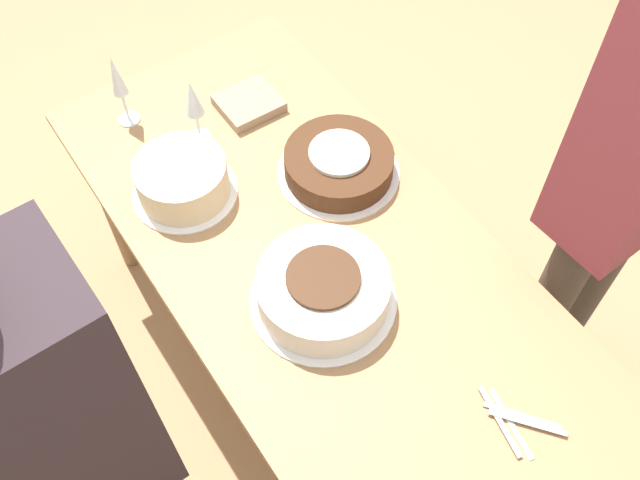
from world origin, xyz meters
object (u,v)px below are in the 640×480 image
Objects in this scene: cake_front_chocolate at (339,163)px; cake_back_decorated at (182,180)px; wine_glass_far at (193,101)px; cake_center_white at (323,289)px; wine_glass_near at (117,80)px; person_watching at (41,459)px.

cake_back_decorated is at bearing 65.23° from cake_front_chocolate.
cake_center_white is at bearing 178.84° from wine_glass_far.
wine_glass_far reaches higher than cake_front_chocolate.
wine_glass_far reaches higher than cake_center_white.
wine_glass_near is at bearing 8.59° from cake_center_white.
wine_glass_far is at bearing -142.60° from wine_glass_near.
wine_glass_far is (0.15, -0.13, 0.09)m from cake_back_decorated.
cake_front_chocolate is at bearing -142.69° from wine_glass_near.
cake_back_decorated is 0.17× the size of person_watching.
cake_center_white is 1.70× the size of wine_glass_far.
person_watching reaches higher than cake_back_decorated.
cake_back_decorated is 1.21× the size of wine_glass_near.
person_watching is at bearing 113.85° from cake_front_chocolate.
person_watching is at bearing 136.64° from cake_back_decorated.
wine_glass_near is (0.33, 0.01, 0.10)m from cake_back_decorated.
wine_glass_near reaches higher than cake_center_white.
cake_back_decorated is at bearing 139.76° from wine_glass_far.
cake_front_chocolate is 1.44× the size of wine_glass_near.
cake_back_decorated reaches higher than cake_front_chocolate.
wine_glass_far is (-0.18, -0.14, -0.01)m from wine_glass_near.
cake_front_chocolate is 1.19× the size of cake_back_decorated.
wine_glass_far is at bearing 37.27° from cake_front_chocolate.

